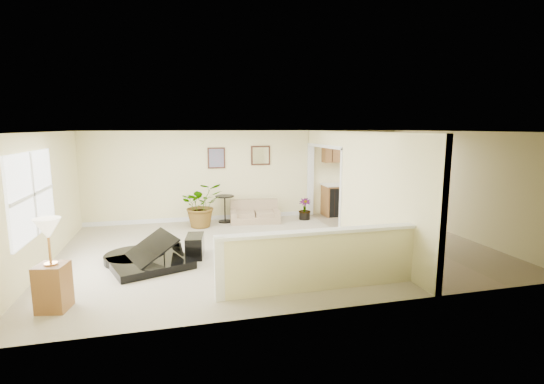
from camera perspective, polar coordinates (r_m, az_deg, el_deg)
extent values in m
plane|color=#B9AE8F|center=(8.62, 0.71, -8.11)|extent=(9.00, 9.00, 0.00)
cube|color=beige|center=(11.23, -3.18, 2.49)|extent=(9.00, 0.04, 2.50)
cube|color=beige|center=(5.54, 8.68, -4.71)|extent=(9.00, 0.04, 2.50)
cube|color=beige|center=(8.41, -30.42, -1.09)|extent=(0.04, 6.00, 2.50)
cube|color=beige|center=(10.42, 25.41, 1.07)|extent=(0.04, 6.00, 2.50)
cube|color=white|center=(8.23, 0.74, 8.74)|extent=(9.00, 6.00, 0.04)
cube|color=gray|center=(9.87, 18.79, -6.33)|extent=(2.70, 6.00, 0.01)
cube|color=beige|center=(7.91, 15.72, -0.73)|extent=(0.12, 3.60, 2.50)
cube|color=beige|center=(10.48, 7.86, 7.69)|extent=(0.12, 2.35, 0.40)
cube|color=beige|center=(6.44, 7.33, -9.87)|extent=(3.30, 0.12, 0.95)
cube|color=white|center=(6.30, 7.42, -5.66)|extent=(3.40, 0.22, 0.05)
cube|color=white|center=(6.06, -7.65, -10.89)|extent=(0.14, 0.14, 1.00)
cube|color=white|center=(7.91, -31.43, -0.30)|extent=(0.05, 2.15, 1.45)
cube|color=#3C2016|center=(11.02, -8.05, 4.90)|extent=(0.48, 0.03, 0.58)
cube|color=#825270|center=(11.00, -8.04, 4.89)|extent=(0.40, 0.01, 0.50)
cube|color=#3C2016|center=(11.22, -1.67, 5.32)|extent=(0.55, 0.03, 0.55)
cube|color=silver|center=(11.20, -1.65, 5.31)|extent=(0.46, 0.01, 0.46)
cube|color=brown|center=(12.13, 12.62, -1.03)|extent=(2.30, 0.60, 0.90)
cube|color=silver|center=(12.06, 12.70, 1.17)|extent=(2.36, 0.65, 0.04)
cube|color=black|center=(11.80, 9.15, -1.31)|extent=(0.60, 0.60, 0.84)
cube|color=brown|center=(12.07, 12.62, 6.09)|extent=(2.30, 0.35, 0.75)
cube|color=black|center=(7.65, -17.41, -5.18)|extent=(1.68, 1.57, 0.28)
cylinder|color=black|center=(8.16, -18.20, -4.32)|extent=(1.17, 1.17, 0.28)
cube|color=white|center=(7.65, -11.32, -5.22)|extent=(0.52, 0.95, 0.02)
cube|color=black|center=(7.69, -18.16, -3.20)|extent=(1.38, 1.38, 0.64)
cube|color=black|center=(8.17, -11.09, -7.69)|extent=(0.42, 0.69, 0.44)
cube|color=#967B60|center=(10.91, -2.50, -3.37)|extent=(1.42, 0.92, 0.38)
cube|color=#967B60|center=(11.11, -2.82, -1.12)|extent=(1.35, 0.34, 0.39)
cube|color=#967B60|center=(10.75, -5.59, -2.18)|extent=(0.25, 0.77, 0.14)
cube|color=#967B60|center=(10.98, 0.51, -1.89)|extent=(0.25, 0.77, 0.14)
cylinder|color=black|center=(10.99, -6.80, -4.26)|extent=(0.37, 0.37, 0.03)
cylinder|color=black|center=(10.91, -6.84, -2.46)|extent=(0.04, 0.04, 0.72)
cylinder|color=black|center=(10.85, -6.87, -0.61)|extent=(0.51, 0.51, 0.03)
cylinder|color=black|center=(10.55, -10.09, -4.33)|extent=(0.34, 0.34, 0.24)
imported|color=#235218|center=(10.45, -10.16, -1.83)|extent=(1.18, 1.06, 1.18)
cylinder|color=black|center=(11.24, 4.72, -3.42)|extent=(0.31, 0.31, 0.22)
imported|color=#235218|center=(11.20, 4.74, -2.46)|extent=(0.44, 0.44, 0.60)
cube|color=brown|center=(6.55, -29.12, -11.95)|extent=(0.46, 0.46, 0.68)
cylinder|color=#B4763C|center=(6.44, -29.37, -9.03)|extent=(0.18, 0.18, 0.02)
cylinder|color=#B4763C|center=(6.38, -29.53, -7.10)|extent=(0.03, 0.03, 0.45)
cone|color=#FBEBCD|center=(6.31, -29.74, -4.63)|extent=(0.36, 0.36, 0.29)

